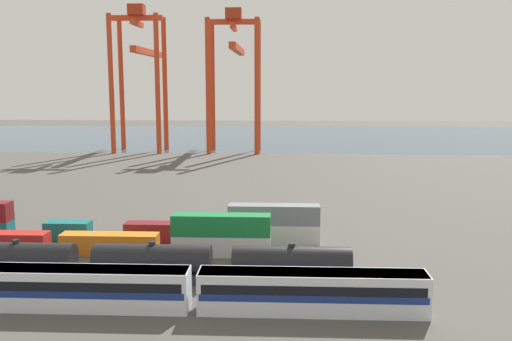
{
  "coord_description": "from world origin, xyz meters",
  "views": [
    {
      "loc": [
        13.74,
        -72.46,
        20.93
      ],
      "look_at": [
        9.18,
        28.34,
        5.13
      ],
      "focal_mm": 38.66,
      "sensor_mm": 36.0,
      "label": 1
    }
  ],
  "objects_px": {
    "shipping_container_9": "(274,233)",
    "gantry_crane_central": "(235,65)",
    "gantry_crane_west": "(141,64)",
    "passenger_train": "(78,286)",
    "shipping_container_8": "(170,232)",
    "freight_tank_row": "(84,261)"
  },
  "relations": [
    {
      "from": "passenger_train",
      "to": "shipping_container_8",
      "type": "xyz_separation_m",
      "value": [
        4.22,
        22.49,
        -0.84
      ]
    },
    {
      "from": "passenger_train",
      "to": "gantry_crane_west",
      "type": "bearing_deg",
      "value": 101.33
    },
    {
      "from": "shipping_container_8",
      "to": "gantry_crane_west",
      "type": "distance_m",
      "value": 110.22
    },
    {
      "from": "passenger_train",
      "to": "gantry_crane_central",
      "type": "distance_m",
      "value": 128.65
    },
    {
      "from": "passenger_train",
      "to": "shipping_container_9",
      "type": "relative_size",
      "value": 5.38
    },
    {
      "from": "passenger_train",
      "to": "shipping_container_9",
      "type": "bearing_deg",
      "value": 51.09
    },
    {
      "from": "passenger_train",
      "to": "shipping_container_9",
      "type": "height_order",
      "value": "passenger_train"
    },
    {
      "from": "gantry_crane_west",
      "to": "gantry_crane_central",
      "type": "distance_m",
      "value": 29.63
    },
    {
      "from": "shipping_container_9",
      "to": "gantry_crane_central",
      "type": "xyz_separation_m",
      "value": [
        -13.68,
        103.65,
        25.71
      ]
    },
    {
      "from": "shipping_container_8",
      "to": "gantry_crane_central",
      "type": "bearing_deg",
      "value": 89.86
    },
    {
      "from": "shipping_container_9",
      "to": "gantry_crane_central",
      "type": "distance_m",
      "value": 107.67
    },
    {
      "from": "gantry_crane_west",
      "to": "passenger_train",
      "type": "bearing_deg",
      "value": -78.67
    },
    {
      "from": "freight_tank_row",
      "to": "gantry_crane_west",
      "type": "bearing_deg",
      "value": 101.08
    },
    {
      "from": "shipping_container_9",
      "to": "freight_tank_row",
      "type": "bearing_deg",
      "value": -143.17
    },
    {
      "from": "freight_tank_row",
      "to": "shipping_container_9",
      "type": "height_order",
      "value": "freight_tank_row"
    },
    {
      "from": "freight_tank_row",
      "to": "passenger_train",
      "type": "bearing_deg",
      "value": -74.71
    },
    {
      "from": "gantry_crane_central",
      "to": "freight_tank_row",
      "type": "bearing_deg",
      "value": -93.13
    },
    {
      "from": "freight_tank_row",
      "to": "gantry_crane_central",
      "type": "xyz_separation_m",
      "value": [
        6.49,
        118.76,
        24.91
      ]
    },
    {
      "from": "shipping_container_9",
      "to": "gantry_crane_west",
      "type": "relative_size",
      "value": 0.27
    },
    {
      "from": "gantry_crane_west",
      "to": "gantry_crane_central",
      "type": "xyz_separation_m",
      "value": [
        29.63,
        0.61,
        -0.12
      ]
    },
    {
      "from": "passenger_train",
      "to": "shipping_container_8",
      "type": "distance_m",
      "value": 22.9
    },
    {
      "from": "shipping_container_8",
      "to": "gantry_crane_west",
      "type": "height_order",
      "value": "gantry_crane_west"
    }
  ]
}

